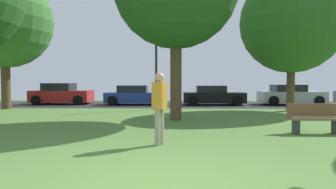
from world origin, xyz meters
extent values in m
plane|color=#547F38|center=(0.00, 0.00, 0.00)|extent=(44.00, 44.00, 0.00)
cube|color=#28282B|center=(0.00, 16.00, 0.00)|extent=(44.00, 6.40, 0.01)
cylinder|color=brown|center=(0.24, 7.77, 1.78)|extent=(0.47, 0.47, 3.55)
cylinder|color=brown|center=(-9.51, 12.37, 1.47)|extent=(0.51, 0.51, 2.94)
sphere|color=#38702D|center=(-9.51, 12.37, 5.02)|extent=(5.33, 5.33, 5.33)
cylinder|color=brown|center=(6.38, 11.67, 1.29)|extent=(0.42, 0.42, 2.57)
sphere|color=#2D6023|center=(6.38, 11.67, 4.74)|extent=(5.43, 5.43, 5.43)
cylinder|color=gray|center=(-0.12, 2.98, 0.45)|extent=(0.14, 0.14, 0.89)
cylinder|color=gray|center=(-0.21, 2.85, 0.45)|extent=(0.14, 0.14, 0.89)
cube|color=orange|center=(-0.16, 2.92, 1.23)|extent=(0.39, 0.36, 0.67)
sphere|color=tan|center=(-0.16, 2.92, 1.68)|extent=(0.24, 0.24, 0.24)
cube|color=#B21E1E|center=(-7.71, 16.10, 0.55)|extent=(4.05, 1.87, 0.80)
cube|color=black|center=(-7.91, 16.10, 1.20)|extent=(1.94, 1.65, 0.51)
cylinder|color=black|center=(-6.30, 17.04, 0.32)|extent=(0.64, 0.22, 0.64)
cylinder|color=black|center=(-6.30, 15.17, 0.32)|extent=(0.64, 0.22, 0.64)
cylinder|color=black|center=(-9.13, 17.04, 0.32)|extent=(0.64, 0.22, 0.64)
cylinder|color=black|center=(-9.13, 15.17, 0.32)|extent=(0.64, 0.22, 0.64)
cube|color=#233893|center=(-2.46, 15.68, 0.49)|extent=(4.07, 1.81, 0.68)
cube|color=black|center=(-2.66, 15.68, 1.07)|extent=(1.95, 1.59, 0.48)
cylinder|color=black|center=(-1.04, 16.58, 0.32)|extent=(0.64, 0.22, 0.64)
cylinder|color=black|center=(-1.04, 14.77, 0.32)|extent=(0.64, 0.22, 0.64)
cylinder|color=black|center=(-3.89, 16.58, 0.32)|extent=(0.64, 0.22, 0.64)
cylinder|color=black|center=(-3.89, 14.77, 0.32)|extent=(0.64, 0.22, 0.64)
cube|color=black|center=(2.79, 15.68, 0.49)|extent=(4.08, 1.74, 0.69)
cube|color=black|center=(2.59, 15.68, 1.07)|extent=(1.96, 1.53, 0.46)
cylinder|color=black|center=(4.22, 16.54, 0.32)|extent=(0.64, 0.22, 0.64)
cylinder|color=black|center=(4.22, 14.81, 0.32)|extent=(0.64, 0.22, 0.64)
cylinder|color=black|center=(1.36, 16.54, 0.32)|extent=(0.64, 0.22, 0.64)
cylinder|color=black|center=(1.36, 14.81, 0.32)|extent=(0.64, 0.22, 0.64)
cube|color=#B7B7BC|center=(8.04, 15.91, 0.53)|extent=(4.15, 1.83, 0.75)
cube|color=black|center=(7.83, 15.91, 1.13)|extent=(1.99, 1.61, 0.45)
cylinder|color=black|center=(9.49, 16.82, 0.32)|extent=(0.64, 0.22, 0.64)
cylinder|color=black|center=(9.49, 14.99, 0.32)|extent=(0.64, 0.22, 0.64)
cylinder|color=black|center=(6.59, 16.82, 0.32)|extent=(0.64, 0.22, 0.64)
cylinder|color=black|center=(6.59, 14.99, 0.32)|extent=(0.64, 0.22, 0.64)
cube|color=brown|center=(4.47, 4.63, 0.45)|extent=(1.60, 0.44, 0.06)
cube|color=brown|center=(4.47, 4.83, 0.70)|extent=(1.60, 0.06, 0.40)
cube|color=#333338|center=(5.07, 4.63, 0.23)|extent=(0.10, 0.40, 0.45)
cube|color=#333338|center=(3.87, 4.63, 0.23)|extent=(0.10, 0.40, 0.45)
cylinder|color=#2D2D33|center=(-0.86, 12.20, 2.25)|extent=(0.14, 0.14, 4.50)
camera|label=1|loc=(0.25, -4.37, 1.58)|focal=31.73mm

